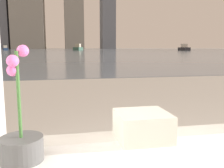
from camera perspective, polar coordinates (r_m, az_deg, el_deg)
name	(u,v)px	position (r m, az deg, el deg)	size (l,w,h in m)	color
potted_orchid	(21,140)	(0.97, -20.06, -11.94)	(0.15, 0.15, 0.41)	#4C4C4C
towel_stack	(142,126)	(1.13, 6.98, -9.44)	(0.23, 0.22, 0.12)	silver
harbor_water	(64,51)	(62.01, -11.00, 7.52)	(180.00, 110.00, 0.01)	slate
harbor_boat_0	(184,48)	(63.59, 16.15, 7.88)	(1.77, 4.37, 1.60)	#2D2D33
harbor_boat_1	(78,48)	(66.65, -7.76, 8.17)	(2.92, 4.78, 1.69)	#335647
harbor_boat_2	(5,49)	(71.23, -23.19, 7.46)	(2.00, 3.55, 1.26)	navy
skyline_tower_4	(108,12)	(121.00, -1.01, 16.03)	(6.09, 9.20, 33.49)	slate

